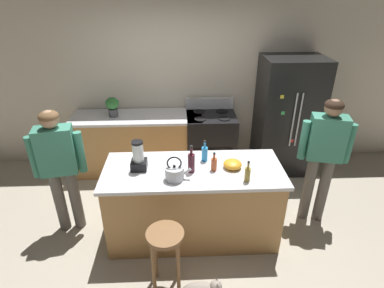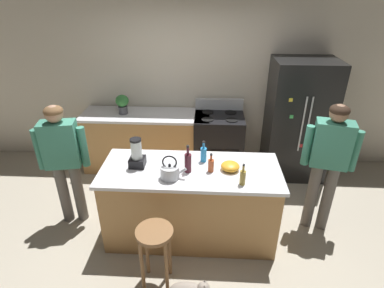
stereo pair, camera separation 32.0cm
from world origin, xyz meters
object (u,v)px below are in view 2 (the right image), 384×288
Objects in this scene: mixing_bowl at (230,166)px; bottle_cooking_sauce at (211,165)px; refrigerator at (298,120)px; person_by_sink_right at (329,158)px; bottle_wine at (188,162)px; tea_kettle at (170,171)px; kitchen_island at (191,203)px; potted_plant at (122,103)px; person_by_island_left at (63,155)px; blender_appliance at (137,155)px; bar_stool at (155,243)px; stove_range at (218,143)px; bottle_soda at (204,154)px; bottle_vinegar at (243,177)px.

bottle_cooking_sauce is at bearing -169.44° from mixing_bowl.
refrigerator is 1.11× the size of person_by_sink_right.
bottle_wine is 0.23m from tea_kettle.
refrigerator reaches higher than kitchen_island.
kitchen_island is 2.03m from potted_plant.
bottle_cooking_sauce is at bearing -7.42° from person_by_island_left.
mixing_bowl is at bearing -1.46° from blender_appliance.
tea_kettle is (-0.20, -0.19, 0.55)m from kitchen_island.
person_by_island_left is 1.42m from potted_plant.
refrigerator is 2.58× the size of bar_stool.
stove_range is 5.47× the size of mixing_bowl.
potted_plant reaches higher than mixing_bowl.
mixing_bowl reaches higher than bar_stool.
mixing_bowl is at bearing 10.56° from bottle_cooking_sauce.
potted_plant is (-0.85, 2.28, 0.57)m from bar_stool.
blender_appliance is (-0.30, 0.75, 0.54)m from bar_stool.
bottle_vinegar is (0.40, -0.43, -0.01)m from bottle_soda.
person_by_sink_right is 6.94× the size of bottle_vinegar.
person_by_island_left reaches higher than tea_kettle.
blender_appliance reaches higher than stove_range.
kitchen_island is 2.82× the size of bar_stool.
potted_plant is (-2.68, 0.05, 0.20)m from refrigerator.
bottle_soda is at bearing -0.66° from person_by_island_left.
stove_range is at bearing 93.05° from mixing_bowl.
person_by_island_left is 3.08m from person_by_sink_right.
tea_kettle is (-0.74, 0.07, -0.01)m from bottle_vinegar.
person_by_island_left is 1.52m from bottle_wine.
potted_plant is 1.17× the size of bottle_soda.
bottle_cooking_sauce is at bearing -9.45° from kitchen_island.
kitchen_island is 2.19m from refrigerator.
person_by_island_left is (-1.87, -1.33, 0.47)m from stove_range.
bottle_vinegar is at bearing -67.60° from mixing_bowl.
person_by_sink_right is (1.56, 0.23, 0.52)m from kitchen_island.
bar_stool is 0.89m from bottle_wine.
bottle_cooking_sauce is at bearing 144.82° from bottle_vinegar.
kitchen_island is 1.60m from person_by_island_left.
person_by_sink_right reaches higher than tea_kettle.
person_by_sink_right is 5.18× the size of bottle_wine.
bottle_wine is (-1.58, -0.29, 0.06)m from person_by_sink_right.
blender_appliance reaches higher than mixing_bowl.
person_by_sink_right is 2.32× the size of bar_stool.
person_by_island_left is at bearing 172.87° from kitchen_island.
refrigerator is 6.60× the size of tea_kettle.
refrigerator is 8.42× the size of bottle_cooking_sauce.
blender_appliance is (-0.94, -1.50, 0.60)m from stove_range.
person_by_island_left reaches higher than kitchen_island.
tea_kettle is at bearing -135.77° from refrigerator.
person_by_sink_right reaches higher than bottle_soda.
stove_range reaches higher than bar_stool.
refrigerator is 2.42m from tea_kettle.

